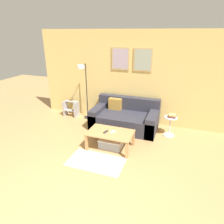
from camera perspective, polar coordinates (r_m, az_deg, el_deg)
name	(u,v)px	position (r m, az deg, el deg)	size (l,w,h in m)	color
ground_plane	(63,221)	(3.29, -13.81, -27.96)	(16.00, 16.00, 0.00)	tan
wall_back	(132,78)	(5.66, 5.67, 9.71)	(5.60, 0.09, 2.55)	#D6B76B
area_rug	(96,161)	(4.24, -4.59, -13.91)	(1.16, 0.66, 0.01)	#C1B299
couch	(125,118)	(5.50, 3.70, -1.72)	(1.76, 0.99, 0.78)	#2D2D38
coffee_table	(110,135)	(4.50, -0.49, -6.52)	(1.01, 0.62, 0.40)	#AD7F4C
storage_bin	(111,143)	(4.62, -0.22, -8.88)	(0.53, 0.37, 0.23)	gray
floor_lamp	(84,82)	(5.75, -8.14, 8.37)	(0.24, 0.50, 1.65)	black
side_table	(170,125)	(5.25, 16.25, -3.46)	(0.33, 0.33, 0.51)	silver
book_stack	(172,116)	(5.14, 16.80, -1.05)	(0.21, 0.18, 0.08)	#B73333
remote_control	(106,132)	(4.47, -1.82, -5.67)	(0.04, 0.15, 0.02)	#232328
cell_phone	(113,132)	(4.48, 0.28, -5.64)	(0.07, 0.14, 0.01)	silver
step_stool	(71,108)	(6.38, -11.63, 1.09)	(0.42, 0.30, 0.47)	#99999E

